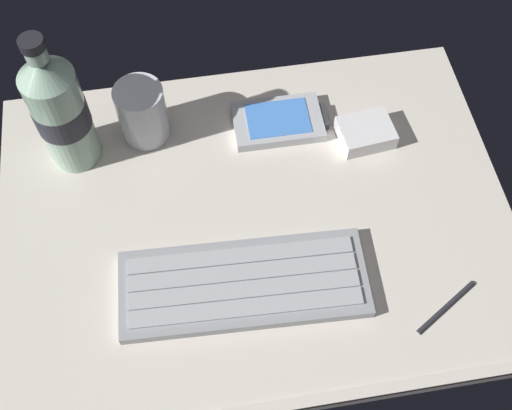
% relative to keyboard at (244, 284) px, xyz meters
% --- Properties ---
extents(ground_plane, '(0.64, 0.48, 0.03)m').
position_rel_keyboard_xyz_m(ground_plane, '(0.03, 0.09, -0.02)').
color(ground_plane, beige).
extents(keyboard, '(0.29, 0.12, 0.02)m').
position_rel_keyboard_xyz_m(keyboard, '(0.00, 0.00, 0.00)').
color(keyboard, '#93969B').
rests_on(keyboard, ground_plane).
extents(handheld_device, '(0.13, 0.08, 0.02)m').
position_rel_keyboard_xyz_m(handheld_device, '(0.08, 0.23, -0.00)').
color(handheld_device, '#B7BABF').
rests_on(handheld_device, ground_plane).
extents(juice_cup, '(0.06, 0.06, 0.09)m').
position_rel_keyboard_xyz_m(juice_cup, '(-0.10, 0.24, 0.03)').
color(juice_cup, silver).
rests_on(juice_cup, ground_plane).
extents(water_bottle, '(0.07, 0.07, 0.21)m').
position_rel_keyboard_xyz_m(water_bottle, '(-0.19, 0.22, 0.08)').
color(water_bottle, '#9EC1A8').
rests_on(water_bottle, ground_plane).
extents(charger_block, '(0.08, 0.06, 0.02)m').
position_rel_keyboard_xyz_m(charger_block, '(0.19, 0.19, 0.00)').
color(charger_block, white).
rests_on(charger_block, ground_plane).
extents(stylus_pen, '(0.09, 0.05, 0.01)m').
position_rel_keyboard_xyz_m(stylus_pen, '(0.23, -0.06, -0.00)').
color(stylus_pen, '#26262B').
rests_on(stylus_pen, ground_plane).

